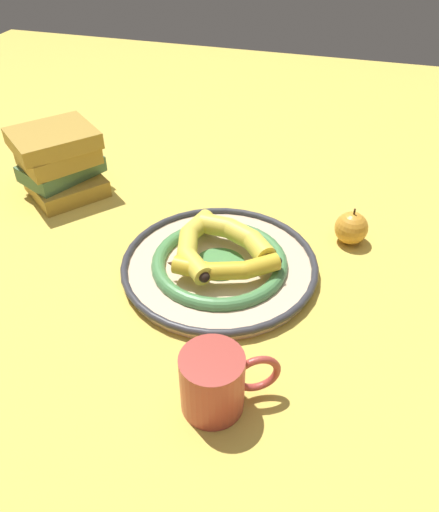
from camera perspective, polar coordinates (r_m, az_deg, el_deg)
ground_plane at (r=0.94m, az=-1.14°, el=-2.09°), size 2.80×2.80×0.00m
decorative_bowl at (r=0.94m, az=0.00°, el=-0.97°), size 0.37×0.37×0.03m
banana_a at (r=0.94m, az=2.31°, el=2.27°), size 0.18×0.11×0.04m
banana_b at (r=0.93m, az=-2.99°, el=1.44°), size 0.10×0.21×0.04m
banana_c at (r=0.87m, az=0.56°, el=-1.43°), size 0.20×0.09×0.03m
book_stack at (r=1.20m, az=-17.73°, el=10.23°), size 0.24×0.23×0.15m
coffee_mug at (r=0.70m, az=-0.53°, el=-14.12°), size 0.13×0.10×0.10m
apple at (r=1.03m, az=14.82°, el=3.12°), size 0.07×0.07×0.08m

